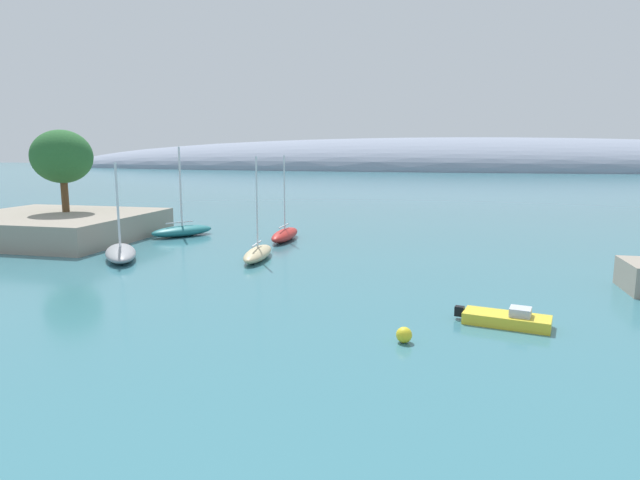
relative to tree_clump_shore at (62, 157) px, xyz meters
The scene contains 9 objects.
shore_outcrop 6.74m from the tree_clump_shore, 91.64° to the right, with size 16.84×15.05×2.36m, color gray.
tree_clump_shore is the anchor object (origin of this frame).
distant_ridge 199.20m from the tree_clump_shore, 80.32° to the left, with size 370.29×68.34×27.31m, color gray.
sailboat_grey_near_shore 16.58m from the tree_clump_shore, 37.39° to the right, with size 5.75×6.96×7.38m.
sailboat_red_mid_mooring 22.82m from the tree_clump_shore, ahead, with size 1.70×6.54×7.84m.
sailboat_teal_outer_mooring 13.36m from the tree_clump_shore, 11.84° to the left, with size 5.53×6.40×8.62m.
sailboat_sand_end_of_line 24.25m from the tree_clump_shore, 16.90° to the right, with size 2.22×6.20×7.85m.
motorboat_yellow_foreground 44.04m from the tree_clump_shore, 25.57° to the right, with size 4.55×2.34×0.94m.
mooring_buoy_yellow 41.76m from the tree_clump_shore, 32.79° to the right, with size 0.70×0.70×0.70m, color yellow.
Camera 1 is at (4.45, -5.15, 8.31)m, focal length 30.23 mm.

